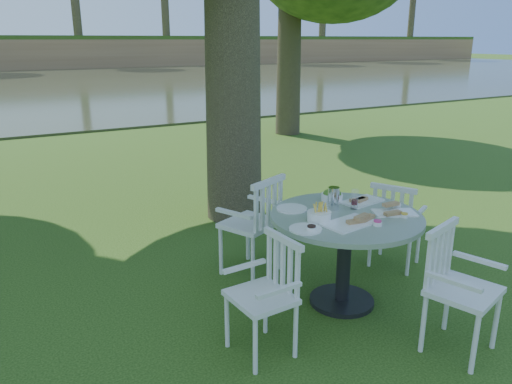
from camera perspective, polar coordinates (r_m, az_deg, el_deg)
ground at (r=4.83m, az=1.18°, el=-10.31°), size 140.00×140.00×0.00m
table at (r=4.29m, az=10.16°, el=-4.82°), size 1.27×1.27×0.82m
chair_ne at (r=5.11m, az=15.50°, el=-3.02°), size 0.58×0.59×0.88m
chair_nw at (r=4.76m, az=0.27°, el=-3.07°), size 0.65×0.63×0.99m
chair_sw at (r=3.66m, az=1.71°, el=-10.69°), size 0.44×0.47×0.87m
chair_se at (r=3.95m, az=21.52°, el=-9.21°), size 0.58×0.56×0.94m
tableware at (r=4.25m, az=9.22°, el=-1.90°), size 1.19×0.82×0.20m
river at (r=26.87m, az=-25.09°, el=10.76°), size 100.00×28.00×0.12m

